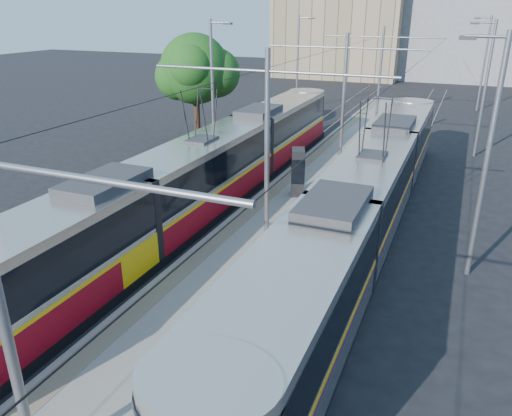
% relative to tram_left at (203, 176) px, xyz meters
% --- Properties ---
extents(ground, '(160.00, 160.00, 0.00)m').
position_rel_tram_left_xyz_m(ground, '(3.60, -9.46, -1.71)').
color(ground, black).
rests_on(ground, ground).
extents(platform, '(4.00, 50.00, 0.30)m').
position_rel_tram_left_xyz_m(platform, '(3.60, 7.54, -1.56)').
color(platform, gray).
rests_on(platform, ground).
extents(tactile_strip_left, '(0.70, 50.00, 0.01)m').
position_rel_tram_left_xyz_m(tactile_strip_left, '(2.15, 7.54, -1.40)').
color(tactile_strip_left, gray).
rests_on(tactile_strip_left, platform).
extents(tactile_strip_right, '(0.70, 50.00, 0.01)m').
position_rel_tram_left_xyz_m(tactile_strip_right, '(5.05, 7.54, -1.40)').
color(tactile_strip_right, gray).
rests_on(tactile_strip_right, platform).
extents(rails, '(8.71, 70.00, 0.03)m').
position_rel_tram_left_xyz_m(rails, '(3.60, 7.54, -1.69)').
color(rails, gray).
rests_on(rails, ground).
extents(tram_left, '(2.43, 31.94, 5.50)m').
position_rel_tram_left_xyz_m(tram_left, '(0.00, 0.00, 0.00)').
color(tram_left, black).
rests_on(tram_left, ground).
extents(tram_right, '(2.43, 28.60, 5.50)m').
position_rel_tram_left_xyz_m(tram_right, '(7.20, 0.34, 0.15)').
color(tram_right, black).
rests_on(tram_right, ground).
extents(catenary, '(9.20, 70.00, 7.00)m').
position_rel_tram_left_xyz_m(catenary, '(3.60, 4.70, 2.82)').
color(catenary, gray).
rests_on(catenary, platform).
extents(street_lamps, '(15.18, 38.22, 8.00)m').
position_rel_tram_left_xyz_m(street_lamps, '(3.60, 11.54, 2.48)').
color(street_lamps, gray).
rests_on(street_lamps, ground).
extents(shelter, '(0.92, 1.15, 2.21)m').
position_rel_tram_left_xyz_m(shelter, '(3.38, 3.06, -0.25)').
color(shelter, black).
rests_on(shelter, platform).
extents(tree, '(4.93, 4.56, 7.16)m').
position_rel_tram_left_xyz_m(tree, '(-5.90, 10.76, 3.14)').
color(tree, '#382314').
rests_on(tree, ground).
extents(building_left, '(16.32, 12.24, 14.91)m').
position_rel_tram_left_xyz_m(building_left, '(-6.40, 50.54, 5.76)').
color(building_left, gray).
rests_on(building_left, ground).
extents(building_centre, '(18.36, 14.28, 16.19)m').
position_rel_tram_left_xyz_m(building_centre, '(9.60, 54.54, 6.40)').
color(building_centre, gray).
rests_on(building_centre, ground).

